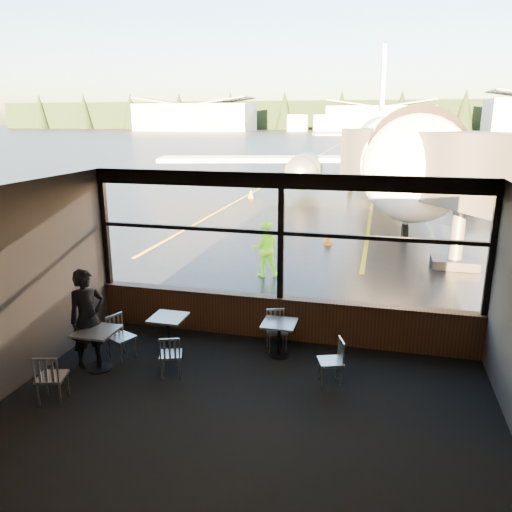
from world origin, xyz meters
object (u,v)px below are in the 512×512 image
at_px(ground_crew, 265,249).
at_px(cone_nose, 328,239).
at_px(jet_bridge, 441,202).
at_px(chair_mid_s, 171,355).
at_px(airliner, 393,105).
at_px(chair_mid_w, 122,338).
at_px(chair_near_n, 277,331).
at_px(cafe_table_near, 279,339).
at_px(chair_near_e, 330,362).
at_px(chair_left_s, 52,377).
at_px(cone_wing, 251,194).
at_px(passenger, 87,318).
at_px(cafe_table_left, 98,350).
at_px(cafe_table_mid, 169,334).

height_order(ground_crew, cone_nose, ground_crew).
height_order(jet_bridge, cone_nose, jet_bridge).
bearing_deg(ground_crew, chair_mid_s, 71.27).
distance_m(airliner, cone_nose, 14.26).
bearing_deg(chair_mid_w, cone_nose, -172.75).
bearing_deg(cone_nose, chair_near_n, -90.37).
xyz_separation_m(airliner, chair_mid_w, (-5.05, -23.31, -4.85)).
bearing_deg(cafe_table_near, chair_near_n, 113.78).
relative_size(chair_near_e, ground_crew, 0.52).
bearing_deg(cafe_table_near, chair_left_s, -142.00).
distance_m(ground_crew, cone_wing, 15.13).
bearing_deg(chair_mid_w, cone_wing, -149.23).
xyz_separation_m(chair_mid_s, chair_mid_w, (-1.18, 0.37, 0.04)).
bearing_deg(airliner, chair_mid_w, -105.35).
height_order(chair_near_e, chair_left_s, chair_left_s).
bearing_deg(airliner, cone_wing, -162.82).
distance_m(chair_mid_s, ground_crew, 6.29).
height_order(chair_near_e, cone_wing, chair_near_e).
bearing_deg(chair_near_e, passenger, 75.39).
relative_size(chair_mid_s, chair_left_s, 0.90).
bearing_deg(cafe_table_near, jet_bridge, 61.32).
bearing_deg(ground_crew, cone_nose, -124.45).
distance_m(airliner, cafe_table_left, 24.86).
height_order(airliner, chair_mid_w, airliner).
xyz_separation_m(airliner, cone_wing, (-7.80, -2.89, -5.04)).
distance_m(chair_mid_w, passenger, 0.76).
relative_size(cafe_table_mid, passenger, 0.39).
distance_m(chair_near_e, chair_near_n, 1.58).
bearing_deg(chair_mid_w, chair_near_e, 113.54).
height_order(airliner, chair_near_n, airliner).
relative_size(cafe_table_near, chair_mid_s, 0.87).
height_order(cafe_table_near, chair_mid_w, chair_mid_w).
height_order(airliner, cafe_table_near, airliner).
xyz_separation_m(chair_mid_w, chair_left_s, (-0.34, -1.67, 0.01)).
distance_m(cafe_table_near, cafe_table_mid, 2.21).
bearing_deg(chair_left_s, chair_near_n, 26.35).
bearing_deg(airliner, chair_left_s, -105.29).
bearing_deg(ground_crew, airliner, -117.67).
bearing_deg(chair_mid_w, chair_left_s, 11.78).
bearing_deg(chair_mid_s, ground_crew, 66.81).
xyz_separation_m(chair_near_e, chair_mid_s, (-2.83, -0.40, -0.02)).
distance_m(cafe_table_near, ground_crew, 5.26).
bearing_deg(cafe_table_near, chair_mid_w, -163.39).
relative_size(jet_bridge, ground_crew, 6.17).
xyz_separation_m(cafe_table_mid, chair_near_n, (2.09, 0.52, 0.05)).
bearing_deg(chair_near_e, ground_crew, 4.15).
xyz_separation_m(airliner, cafe_table_mid, (-4.31, -22.75, -4.93)).
height_order(chair_near_e, chair_mid_s, chair_near_e).
distance_m(cafe_table_mid, chair_mid_w, 0.93).
bearing_deg(cafe_table_near, cone_nose, 90.21).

